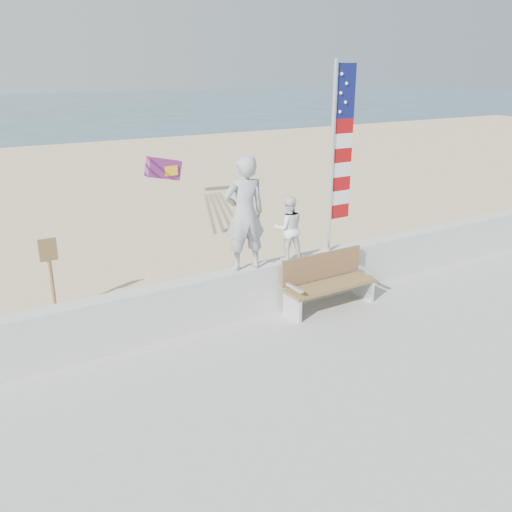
% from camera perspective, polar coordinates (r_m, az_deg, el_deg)
% --- Properties ---
extents(ground, '(220.00, 220.00, 0.00)m').
position_cam_1_polar(ground, '(8.46, 5.38, -12.36)').
color(ground, '#315062').
rests_on(ground, ground).
extents(sand, '(90.00, 40.00, 0.08)m').
position_cam_1_polar(sand, '(15.96, -14.34, 2.62)').
color(sand, beige).
rests_on(sand, ground).
extents(seawall, '(30.00, 0.35, 0.90)m').
position_cam_1_polar(seawall, '(9.65, -1.64, -3.92)').
color(seawall, silver).
rests_on(seawall, boardwalk).
extents(adult, '(0.79, 0.58, 1.99)m').
position_cam_1_polar(adult, '(9.23, -1.21, 4.48)').
color(adult, '#99999E').
rests_on(adult, seawall).
extents(child, '(0.68, 0.60, 1.18)m').
position_cam_1_polar(child, '(9.82, 3.41, 2.91)').
color(child, white).
rests_on(child, seawall).
extents(bench, '(1.80, 0.57, 1.00)m').
position_cam_1_polar(bench, '(10.13, 7.49, -2.59)').
color(bench, olive).
rests_on(bench, boardwalk).
extents(flag, '(0.50, 0.08, 3.50)m').
position_cam_1_polar(flag, '(10.18, 8.60, 10.93)').
color(flag, silver).
rests_on(flag, seawall).
extents(parafoil_kite, '(0.91, 0.29, 0.62)m').
position_cam_1_polar(parafoil_kite, '(13.01, -9.62, 9.04)').
color(parafoil_kite, red).
rests_on(parafoil_kite, ground).
extents(sign, '(0.32, 0.07, 1.46)m').
position_cam_1_polar(sign, '(10.54, -20.82, -1.35)').
color(sign, olive).
rests_on(sign, sand).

